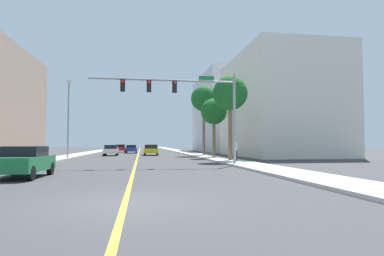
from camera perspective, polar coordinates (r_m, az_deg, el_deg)
The scene contains 17 objects.
ground at distance 50.97m, azimuth -9.31°, elevation -4.46°, with size 192.00×192.00×0.00m, color #38383A.
sidewalk_left at distance 51.65m, azimuth -18.19°, elevation -4.26°, with size 2.58×168.00×0.15m, color #9E9B93.
sidewalk_right at distance 51.52m, azimuth -0.40°, elevation -4.40°, with size 2.58×168.00×0.15m, color beige.
lane_marking_center at distance 50.97m, azimuth -9.31°, elevation -4.46°, with size 0.16×144.00×0.01m, color yellow.
building_right_near at distance 43.35m, azimuth 14.80°, elevation 3.69°, with size 11.04×17.55×12.70m, color silver.
building_right_far at distance 67.15m, azimuth 7.34°, elevation 2.40°, with size 13.71×22.02×15.09m, color silver.
traffic_signal_mast at distance 23.29m, azimuth -0.89°, elevation 5.49°, with size 10.34×0.36×6.46m.
street_lamp at distance 36.70m, azimuth -20.72°, elevation 2.21°, with size 0.56×0.28×8.09m.
palm_near at distance 29.32m, azimuth 6.64°, elevation 5.91°, with size 3.08×3.08×7.44m.
palm_mid at distance 35.86m, azimuth 3.82°, elevation 2.80°, with size 2.84×2.84×6.37m.
palm_far at distance 42.89m, azimuth 2.05°, elevation 5.02°, with size 3.34×3.34×8.96m.
car_yellow at distance 44.55m, azimuth -7.13°, elevation -3.77°, with size 2.02×4.28×1.44m.
car_red at distance 62.15m, azimuth -12.33°, elevation -3.44°, with size 2.00×4.34×1.41m.
car_green at distance 17.17m, azimuth -27.38°, elevation -5.17°, with size 2.02×3.92×1.45m.
car_white at distance 44.13m, azimuth -13.90°, elevation -3.75°, with size 1.83×4.01×1.40m.
car_blue at distance 55.40m, azimuth -10.50°, elevation -3.57°, with size 1.86×4.25×1.36m.
pedestrian at distance 27.18m, azimuth 7.51°, elevation -3.84°, with size 0.38×0.38×1.78m.
Camera 1 is at (0.42, -8.94, 1.58)m, focal length 30.67 mm.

